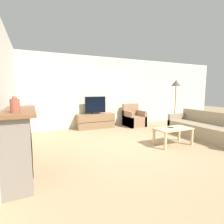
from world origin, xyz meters
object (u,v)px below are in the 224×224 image
Objects in this scene: armchair at (134,119)px; coffee_table at (173,130)px; fireplace at (19,143)px; tv at (95,106)px; mantel_vase_left at (15,105)px; remote at (171,127)px; couch at (208,130)px; mantel_vase_centre_left at (17,105)px; tv_stand at (96,121)px; floor_lamp at (176,86)px.

armchair is 2.58m from coffee_table.
tv reaches higher than fireplace.
remote is at bearing 11.73° from mantel_vase_left.
couch is (4.91, 0.69, -0.97)m from mantel_vase_left.
mantel_vase_centre_left reaches higher than coffee_table.
tv_stand is 3.74m from couch.
coffee_table is 0.41× the size of couch.
tv_stand is 3.00m from coffee_table.
armchair is at bearing 52.27° from remote.
tv reaches higher than coffee_table.
couch is at bearing -47.29° from tv_stand.
mantel_vase_left reaches higher than armchair.
tv is 3.03m from coffee_table.
mantel_vase_centre_left is (0.02, -0.11, 0.64)m from fireplace.
coffee_table is (3.53, 0.34, -0.82)m from mantel_vase_centre_left.
fireplace is 1.52× the size of coffee_table.
couch reaches higher than remote.
fireplace is 3.51m from remote.
tv is at bearing -90.00° from tv_stand.
fireplace is at bearing 98.64° from mantel_vase_centre_left.
floor_lamp is (5.00, 2.12, 0.33)m from mantel_vase_left.
tv is 0.82× the size of coffee_table.
tv is 0.44× the size of floor_lamp.
mantel_vase_centre_left reaches higher than remote.
tv is at bearing 112.76° from coffee_table.
fireplace is at bearing -177.15° from couch.
mantel_vase_left reaches higher than couch.
tv is (0.00, -0.00, 0.58)m from tv_stand.
couch reaches higher than coffee_table.
couch is (0.99, -2.53, -0.02)m from armchair.
mantel_vase_centre_left is at bearing 90.00° from mantel_vase_left.
tv_stand is at bearing 112.74° from coffee_table.
tv is (2.38, 2.99, 0.28)m from fireplace.
mantel_vase_left reaches higher than coffee_table.
mantel_vase_left is 0.29× the size of tv.
floor_lamp reaches higher than remote.
coffee_table is 2.38m from floor_lamp.
mantel_vase_centre_left is 3.58m from remote.
floor_lamp reaches higher than couch.
tv_stand is 0.60× the size of couch.
fireplace is 1.69× the size of armchair.
armchair is (3.91, 2.89, -0.92)m from mantel_vase_centre_left.
tv_stand is 2.94m from remote.
fireplace reaches higher than couch.
coffee_table is 0.54× the size of floor_lamp.
mantel_vase_left is 3.69m from coffee_table.
mantel_vase_centre_left reaches higher than fireplace.
mantel_vase_centre_left is 5.32m from floor_lamp.
tv is at bearing 171.97° from armchair.
armchair is 2.72m from couch.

